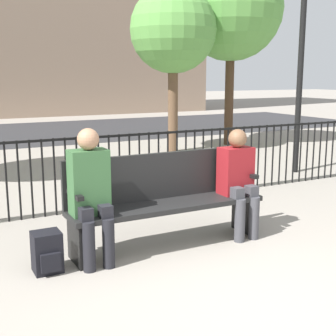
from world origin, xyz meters
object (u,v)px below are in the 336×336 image
(seated_person_1, at_px, (238,177))
(lamp_post, at_px, (303,24))
(backpack, at_px, (47,252))
(seated_person_0, at_px, (91,190))
(tree_0, at_px, (173,31))
(tree_2, at_px, (231,9))
(park_bench, at_px, (164,196))

(seated_person_1, distance_m, lamp_post, 4.12)
(backpack, xyz_separation_m, lamp_post, (4.91, 2.26, 2.34))
(seated_person_0, height_order, tree_0, tree_0)
(seated_person_0, bearing_deg, tree_2, 46.04)
(seated_person_0, xyz_separation_m, tree_2, (5.36, 5.56, 2.51))
(tree_0, bearing_deg, seated_person_0, -124.82)
(seated_person_0, xyz_separation_m, backpack, (-0.42, -0.02, -0.51))
(seated_person_1, bearing_deg, tree_0, 68.80)
(park_bench, height_order, tree_0, tree_0)
(seated_person_0, height_order, seated_person_1, seated_person_0)
(park_bench, xyz_separation_m, backpack, (-1.22, -0.14, -0.32))
(tree_2, bearing_deg, seated_person_0, -133.96)
(seated_person_0, relative_size, tree_2, 0.28)
(seated_person_0, distance_m, tree_2, 8.12)
(tree_0, distance_m, lamp_post, 3.10)
(seated_person_1, bearing_deg, tree_2, 55.98)
(seated_person_0, xyz_separation_m, seated_person_1, (1.60, -0.01, -0.05))
(tree_2, bearing_deg, park_bench, -130.02)
(park_bench, distance_m, tree_0, 6.20)
(seated_person_1, xyz_separation_m, tree_2, (3.76, 5.57, 2.56))
(park_bench, bearing_deg, backpack, -173.22)
(park_bench, height_order, backpack, park_bench)
(backpack, relative_size, lamp_post, 0.09)
(park_bench, xyz_separation_m, lamp_post, (3.69, 2.12, 2.02))
(tree_0, relative_size, lamp_post, 0.93)
(seated_person_0, relative_size, lamp_post, 0.32)
(seated_person_1, bearing_deg, park_bench, 170.48)
(seated_person_0, xyz_separation_m, lamp_post, (4.49, 2.25, 1.83))
(lamp_post, bearing_deg, park_bench, -150.15)
(park_bench, distance_m, seated_person_1, 0.83)
(lamp_post, bearing_deg, seated_person_1, -142.04)
(seated_person_0, height_order, tree_2, tree_2)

